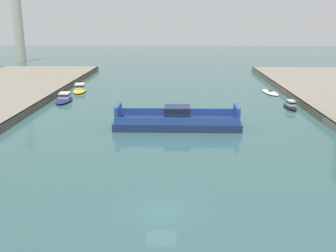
{
  "coord_description": "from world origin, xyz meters",
  "views": [
    {
      "loc": [
        1.42,
        -29.38,
        15.59
      ],
      "look_at": [
        0.0,
        19.61,
        2.0
      ],
      "focal_mm": 41.75,
      "sensor_mm": 36.0,
      "label": 1
    }
  ],
  "objects": [
    {
      "name": "ground_plane",
      "position": [
        0.0,
        0.0,
        0.0
      ],
      "size": [
        400.0,
        400.0,
        0.0
      ],
      "primitive_type": "plane",
      "color": "#335B5B"
    },
    {
      "name": "chain_ferry",
      "position": [
        1.15,
        26.14,
        1.01
      ],
      "size": [
        18.37,
        5.95,
        3.3
      ],
      "color": "navy",
      "rests_on": "ground"
    },
    {
      "name": "moored_boat_near_right",
      "position": [
        21.02,
        53.86,
        0.19
      ],
      "size": [
        3.5,
        7.73,
        0.86
      ],
      "color": "white",
      "rests_on": "ground"
    },
    {
      "name": "moored_boat_mid_left",
      "position": [
        -20.84,
        44.34,
        0.59
      ],
      "size": [
        3.12,
        7.91,
        1.6
      ],
      "color": "navy",
      "rests_on": "ground"
    },
    {
      "name": "moored_boat_far_left",
      "position": [
        -20.52,
        55.15,
        0.6
      ],
      "size": [
        3.89,
        8.46,
        1.61
      ],
      "color": "yellow",
      "rests_on": "ground"
    },
    {
      "name": "moored_boat_far_right",
      "position": [
        21.22,
        39.07,
        0.58
      ],
      "size": [
        2.04,
        5.5,
        1.57
      ],
      "color": "black",
      "rests_on": "ground"
    },
    {
      "name": "smokestack_distant_b",
      "position": [
        -57.23,
        115.22,
        17.76
      ],
      "size": [
        3.7,
        3.7,
        33.46
      ],
      "color": "beige",
      "rests_on": "ground"
    }
  ]
}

